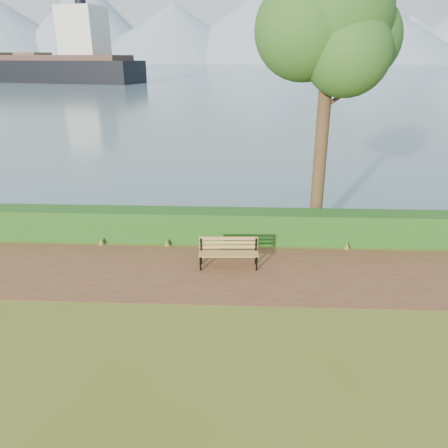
{
  "coord_description": "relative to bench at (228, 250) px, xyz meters",
  "views": [
    {
      "loc": [
        1.26,
        -10.45,
        5.59
      ],
      "look_at": [
        0.73,
        1.2,
        1.1
      ],
      "focal_mm": 35.0,
      "sensor_mm": 36.0,
      "label": 1
    }
  ],
  "objects": [
    {
      "name": "cargo_ship",
      "position": [
        -52.69,
        94.62,
        2.49
      ],
      "size": [
        66.22,
        26.42,
        19.95
      ],
      "rotation": [
        0.0,
        0.0,
        -0.25
      ],
      "color": "black",
      "rests_on": "ground"
    },
    {
      "name": "hedge",
      "position": [
        -0.88,
        1.86,
        0.02
      ],
      "size": [
        32.0,
        0.85,
        1.0
      ],
      "primitive_type": "cube",
      "color": "#1C4313",
      "rests_on": "ground"
    },
    {
      "name": "mountains",
      "position": [
        -10.05,
        405.31,
        27.21
      ],
      "size": [
        585.0,
        190.0,
        70.0
      ],
      "color": "#7E8FA8",
      "rests_on": "ground"
    },
    {
      "name": "bench",
      "position": [
        0.0,
        0.0,
        0.0
      ],
      "size": [
        1.69,
        0.57,
        0.84
      ],
      "rotation": [
        0.0,
        0.0,
        0.05
      ],
      "color": "black",
      "rests_on": "ground"
    },
    {
      "name": "water",
      "position": [
        -0.88,
        259.26,
        -0.48
      ],
      "size": [
        700.0,
        510.0,
        0.0
      ],
      "primitive_type": "cube",
      "color": "slate",
      "rests_on": "ground"
    },
    {
      "name": "path",
      "position": [
        -0.88,
        -0.44,
        -0.48
      ],
      "size": [
        40.0,
        3.4,
        0.01
      ],
      "primitive_type": "cube",
      "color": "brown",
      "rests_on": "ground"
    },
    {
      "name": "ground",
      "position": [
        -0.88,
        -0.74,
        -0.48
      ],
      "size": [
        140.0,
        140.0,
        0.0
      ],
      "primitive_type": "plane",
      "color": "#52621C",
      "rests_on": "ground"
    },
    {
      "name": "tree",
      "position": [
        2.81,
        2.63,
        6.0
      ],
      "size": [
        4.37,
        3.62,
        8.71
      ],
      "rotation": [
        0.0,
        0.0,
        0.14
      ],
      "color": "#352115",
      "rests_on": "ground"
    }
  ]
}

